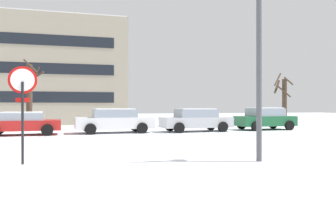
% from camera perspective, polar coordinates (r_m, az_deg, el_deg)
% --- Properties ---
extents(ground_plane, '(120.00, 120.00, 0.00)m').
position_cam_1_polar(ground_plane, '(11.83, -19.14, -8.00)').
color(ground_plane, white).
extents(road_surface, '(80.00, 9.05, 0.00)m').
position_cam_1_polar(road_surface, '(15.33, -18.39, -6.19)').
color(road_surface, silver).
rests_on(road_surface, ground).
extents(stop_sign, '(0.76, 0.13, 2.71)m').
position_cam_1_polar(stop_sign, '(10.38, -22.71, 1.44)').
color(stop_sign, black).
rests_on(stop_sign, ground).
extents(street_lamp, '(1.49, 0.36, 5.38)m').
position_cam_1_polar(street_lamp, '(10.77, 15.89, 8.78)').
color(street_lamp, '#4C4F54').
rests_on(street_lamp, ground).
extents(parked_car_red, '(4.12, 2.17, 1.29)m').
position_cam_1_polar(parked_car_red, '(20.93, -22.72, -2.73)').
color(parked_car_red, red).
rests_on(parked_car_red, ground).
extents(parked_car_white, '(4.64, 2.23, 1.46)m').
position_cam_1_polar(parked_car_white, '(21.15, -8.78, -2.51)').
color(parked_car_white, white).
rests_on(parked_car_white, ground).
extents(parked_car_silver, '(4.49, 2.12, 1.46)m').
position_cam_1_polar(parked_car_silver, '(22.08, 4.58, -2.42)').
color(parked_car_silver, silver).
rests_on(parked_car_silver, ground).
extents(parked_car_green, '(3.98, 2.17, 1.51)m').
position_cam_1_polar(parked_car_green, '(24.56, 15.59, -2.14)').
color(parked_car_green, '#1E6038').
rests_on(parked_car_green, ground).
extents(tree_far_left, '(1.52, 1.72, 4.38)m').
position_cam_1_polar(tree_far_left, '(29.78, 18.44, 0.84)').
color(tree_far_left, '#423326').
rests_on(tree_far_left, ground).
extents(tree_far_mid, '(1.27, 1.47, 4.59)m').
position_cam_1_polar(tree_far_mid, '(24.14, -21.71, 1.44)').
color(tree_far_mid, '#423326').
rests_on(tree_far_mid, ground).
extents(building_far_left, '(12.51, 8.86, 9.48)m').
position_cam_1_polar(building_far_left, '(34.66, -18.02, 5.01)').
color(building_far_left, '#9E937F').
rests_on(building_far_left, ground).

